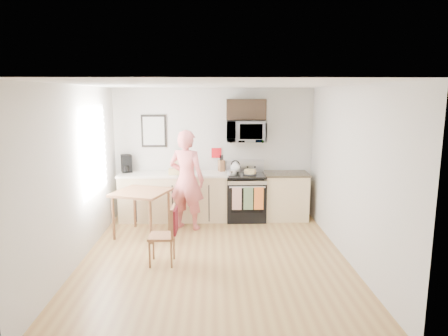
{
  "coord_description": "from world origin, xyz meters",
  "views": [
    {
      "loc": [
        -0.01,
        -5.73,
        2.45
      ],
      "look_at": [
        0.17,
        1.0,
        1.22
      ],
      "focal_mm": 32.0,
      "sensor_mm": 36.0,
      "label": 1
    }
  ],
  "objects_px": {
    "microwave": "(246,131)",
    "chair": "(170,227)",
    "dining_table": "(141,196)",
    "person": "(187,180)",
    "cake": "(250,172)",
    "range": "(246,198)"
  },
  "relations": [
    {
      "from": "person",
      "to": "chair",
      "type": "height_order",
      "value": "person"
    },
    {
      "from": "dining_table",
      "to": "cake",
      "type": "xyz_separation_m",
      "value": [
        1.98,
        0.84,
        0.26
      ]
    },
    {
      "from": "range",
      "to": "chair",
      "type": "bearing_deg",
      "value": -120.97
    },
    {
      "from": "cake",
      "to": "microwave",
      "type": "bearing_deg",
      "value": 117.3
    },
    {
      "from": "microwave",
      "to": "person",
      "type": "bearing_deg",
      "value": -150.94
    },
    {
      "from": "range",
      "to": "person",
      "type": "bearing_deg",
      "value": -155.14
    },
    {
      "from": "person",
      "to": "cake",
      "type": "xyz_separation_m",
      "value": [
        1.21,
        0.48,
        0.05
      ]
    },
    {
      "from": "range",
      "to": "microwave",
      "type": "height_order",
      "value": "microwave"
    },
    {
      "from": "dining_table",
      "to": "cake",
      "type": "distance_m",
      "value": 2.17
    },
    {
      "from": "microwave",
      "to": "dining_table",
      "type": "relative_size",
      "value": 0.8
    },
    {
      "from": "microwave",
      "to": "chair",
      "type": "distance_m",
      "value": 2.84
    },
    {
      "from": "dining_table",
      "to": "chair",
      "type": "xyz_separation_m",
      "value": [
        0.63,
        -1.25,
        -0.15
      ]
    },
    {
      "from": "microwave",
      "to": "cake",
      "type": "relative_size",
      "value": 2.68
    },
    {
      "from": "dining_table",
      "to": "chair",
      "type": "bearing_deg",
      "value": -63.19
    },
    {
      "from": "microwave",
      "to": "person",
      "type": "height_order",
      "value": "microwave"
    },
    {
      "from": "microwave",
      "to": "dining_table",
      "type": "bearing_deg",
      "value": -152.59
    },
    {
      "from": "dining_table",
      "to": "cake",
      "type": "relative_size",
      "value": 3.34
    },
    {
      "from": "chair",
      "to": "range",
      "type": "bearing_deg",
      "value": 60.42
    },
    {
      "from": "cake",
      "to": "dining_table",
      "type": "bearing_deg",
      "value": -157.06
    },
    {
      "from": "person",
      "to": "chair",
      "type": "distance_m",
      "value": 1.65
    },
    {
      "from": "range",
      "to": "cake",
      "type": "bearing_deg",
      "value": -30.09
    },
    {
      "from": "range",
      "to": "cake",
      "type": "xyz_separation_m",
      "value": [
        0.08,
        -0.04,
        0.53
      ]
    }
  ]
}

